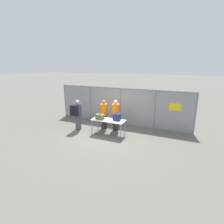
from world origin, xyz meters
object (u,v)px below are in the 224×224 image
Objects in this scene: security_worker_near at (116,115)px; suitcase_olive at (100,117)px; traveler_hooded at (77,114)px; security_worker_far at (104,114)px; utility_trailer at (159,112)px; inspection_table at (108,121)px; suitcase_navy at (117,117)px.

suitcase_olive is at bearing 66.70° from security_worker_near.
security_worker_far is (1.22, 0.82, -0.08)m from traveler_hooded.
utility_trailer is (1.70, 3.46, -0.49)m from security_worker_near.
security_worker_far is 0.46× the size of utility_trailer.
suitcase_olive is 0.12× the size of utility_trailer.
utility_trailer is at bearing -144.46° from security_worker_far.
security_worker_near reaches higher than utility_trailer.
utility_trailer is at bearing 66.76° from inspection_table.
security_worker_far is (-1.06, 0.68, -0.14)m from suitcase_navy.
suitcase_olive is 0.86m from security_worker_far.
security_worker_near is (-0.33, 0.63, -0.10)m from suitcase_navy.
traveler_hooded is at bearing -176.42° from suitcase_navy.
inspection_table is 1.03× the size of traveler_hooded.
inspection_table is 0.50m from suitcase_navy.
traveler_hooded reaches higher than inspection_table.
security_worker_near is (0.53, 0.78, -0.05)m from suitcase_olive.
suitcase_olive is 0.95m from security_worker_near.
traveler_hooded is (-2.28, -0.14, -0.05)m from suitcase_navy.
suitcase_navy is 0.22× the size of security_worker_near.
traveler_hooded is (-1.86, -0.05, 0.19)m from inspection_table.
traveler_hooded is 1.47m from security_worker_far.
suitcase_navy is 4.35m from utility_trailer.
security_worker_far is (-0.64, 0.77, 0.11)m from inspection_table.
suitcase_navy is at bearing -108.59° from utility_trailer.
inspection_table is 1.01× the size of security_worker_near.
suitcase_navy is at bearing 128.53° from security_worker_near.
inspection_table is 0.48× the size of utility_trailer.
security_worker_near reaches higher than suitcase_olive.
security_worker_near is (0.09, 0.72, 0.15)m from inspection_table.
security_worker_far is at bearing 7.04° from security_worker_near.
suitcase_navy is 0.23× the size of security_worker_far.
suitcase_olive is 1.42m from traveler_hooded.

